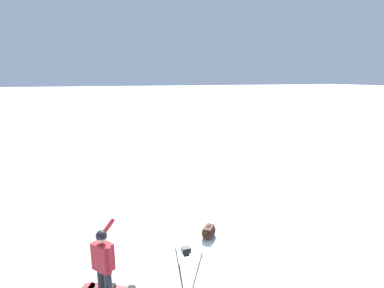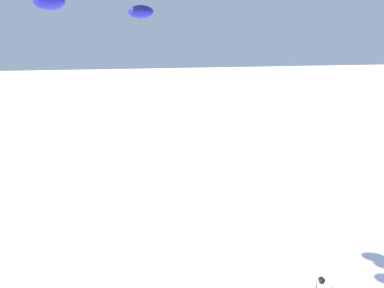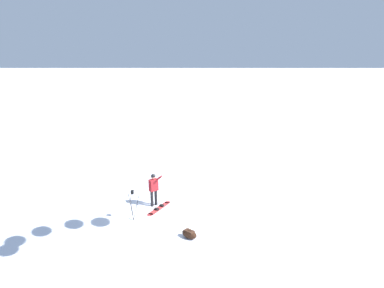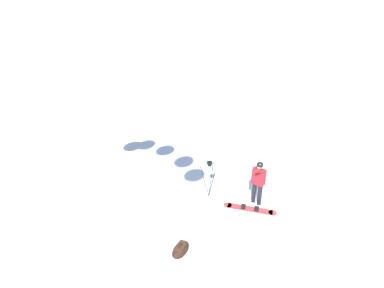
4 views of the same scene
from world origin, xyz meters
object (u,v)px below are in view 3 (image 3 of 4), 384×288
at_px(snowboarder, 154,187).
at_px(snowboard, 159,208).
at_px(gear_bag_large, 189,234).
at_px(camera_tripod, 133,199).

bearing_deg(snowboarder, snowboard, 130.24).
relative_size(snowboard, gear_bag_large, 2.08).
bearing_deg(snowboard, snowboarder, -49.76).
xyz_separation_m(snowboarder, snowboard, (-0.27, 0.32, -0.95)).
xyz_separation_m(snowboarder, camera_tripod, (0.74, 1.45, 0.02)).
xyz_separation_m(snowboard, camera_tripod, (1.01, 1.14, 0.97)).
distance_m(snowboarder, camera_tripod, 1.63).
bearing_deg(camera_tripod, snowboarder, -117.09).
bearing_deg(snowboarder, camera_tripod, 62.91).
height_order(snowboarder, gear_bag_large, snowboarder).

